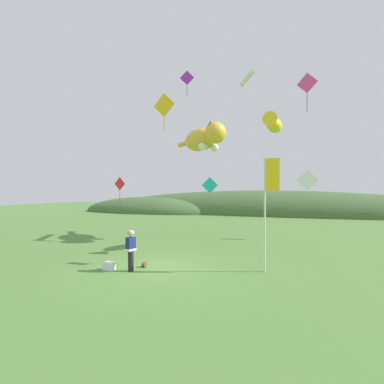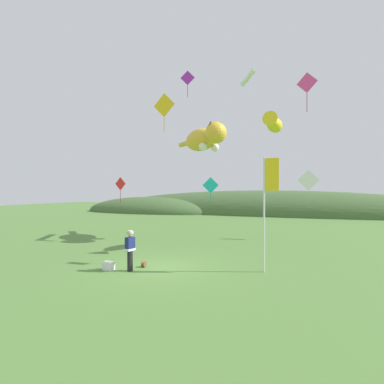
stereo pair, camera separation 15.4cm
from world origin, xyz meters
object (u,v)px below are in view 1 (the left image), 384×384
object	(u,v)px
kite_tube_streamer	(248,77)
kite_diamond_pink	(307,84)
festival_banner_pole	(268,197)
kite_spool	(144,264)
kite_diamond_violet	(187,78)
kite_diamond_gold	(164,105)
kite_diamond_red	(120,184)
kite_fish_windsock	(274,124)
festival_attendant	(131,249)
kite_giant_cat	(203,139)
kite_diamond_teal	(210,185)
kite_diamond_white	(307,180)
picnic_cooler	(109,266)

from	to	relation	value
kite_tube_streamer	kite_diamond_pink	size ratio (longest dim) A/B	1.49
festival_banner_pole	kite_spool	bearing A→B (deg)	-167.16
kite_diamond_violet	kite_diamond_gold	size ratio (longest dim) A/B	0.85
kite_diamond_red	kite_fish_windsock	bearing A→B (deg)	5.82
kite_spool	kite_diamond_gold	world-z (taller)	kite_diamond_gold
festival_attendant	kite_diamond_violet	distance (m)	14.64
kite_giant_cat	kite_fish_windsock	distance (m)	5.68
kite_spool	kite_diamond_teal	bearing A→B (deg)	93.59
kite_diamond_pink	kite_diamond_white	bearing A→B (deg)	90.04
kite_diamond_gold	kite_fish_windsock	bearing A→B (deg)	23.22
kite_diamond_gold	kite_diamond_white	bearing A→B (deg)	42.05
festival_attendant	kite_diamond_pink	distance (m)	11.21
kite_diamond_pink	kite_tube_streamer	bearing A→B (deg)	120.87
festival_banner_pole	kite_fish_windsock	size ratio (longest dim) A/B	1.60
picnic_cooler	festival_banner_pole	distance (m)	7.59
kite_diamond_pink	kite_diamond_teal	world-z (taller)	kite_diamond_pink
kite_fish_windsock	kite_diamond_pink	distance (m)	3.94
picnic_cooler	kite_diamond_pink	bearing A→B (deg)	27.64
kite_diamond_white	kite_diamond_teal	world-z (taller)	kite_diamond_white
kite_giant_cat	kite_diamond_violet	size ratio (longest dim) A/B	2.59
kite_diamond_red	kite_diamond_gold	xyz separation A→B (m)	(4.19, -1.54, 4.60)
kite_diamond_pink	kite_diamond_violet	world-z (taller)	kite_diamond_violet
picnic_cooler	kite_diamond_teal	bearing A→B (deg)	88.05
kite_diamond_gold	festival_attendant	bearing A→B (deg)	-80.84
kite_fish_windsock	kite_diamond_violet	xyz separation A→B (m)	(-6.54, 2.27, 4.44)
kite_giant_cat	kite_fish_windsock	bearing A→B (deg)	-22.81
festival_banner_pole	kite_tube_streamer	xyz separation A→B (m)	(-2.59, 8.94, 8.64)
kite_diamond_violet	kite_spool	bearing A→B (deg)	-80.29
kite_tube_streamer	festival_banner_pole	bearing A→B (deg)	-73.85
kite_diamond_white	kite_diamond_pink	xyz separation A→B (m)	(0.01, -7.83, 4.35)
kite_diamond_pink	kite_diamond_teal	bearing A→B (deg)	131.22
kite_spool	festival_banner_pole	world-z (taller)	festival_banner_pole
kite_diamond_white	kite_diamond_pink	size ratio (longest dim) A/B	1.28
kite_diamond_white	kite_diamond_red	distance (m)	13.32
kite_fish_windsock	festival_attendant	bearing A→B (deg)	-125.62
kite_fish_windsock	kite_diamond_gold	bearing A→B (deg)	-156.78
kite_giant_cat	kite_diamond_white	distance (m)	8.08
picnic_cooler	kite_diamond_red	distance (m)	8.50
kite_giant_cat	kite_diamond_violet	world-z (taller)	kite_diamond_violet
kite_diamond_white	kite_diamond_gold	xyz separation A→B (m)	(-7.90, -7.13, 4.32)
kite_diamond_red	kite_diamond_violet	bearing A→B (deg)	42.11
kite_diamond_violet	kite_diamond_gold	world-z (taller)	kite_diamond_violet
picnic_cooler	kite_diamond_violet	xyz separation A→B (m)	(-0.31, 9.81, 11.75)
kite_tube_streamer	kite_diamond_violet	world-z (taller)	kite_diamond_violet
kite_spool	kite_diamond_gold	size ratio (longest dim) A/B	0.12
kite_diamond_pink	kite_diamond_violet	xyz separation A→B (m)	(-8.43, 5.55, 3.34)
picnic_cooler	kite_diamond_teal	distance (m)	13.56
kite_spool	kite_fish_windsock	bearing A→B (deg)	52.37
kite_fish_windsock	kite_giant_cat	bearing A→B (deg)	157.19
kite_spool	kite_diamond_pink	bearing A→B (deg)	25.15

